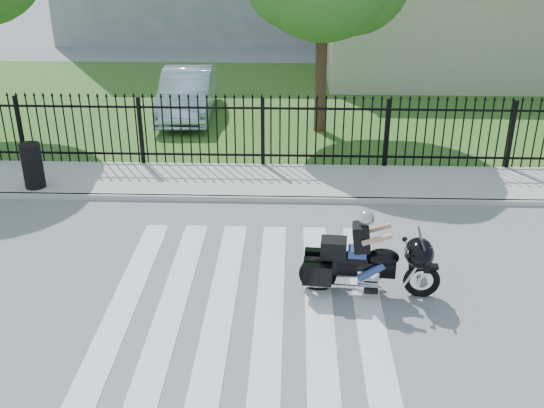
{
  "coord_description": "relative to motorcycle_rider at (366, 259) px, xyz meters",
  "views": [
    {
      "loc": [
        0.73,
        -8.79,
        5.87
      ],
      "look_at": [
        0.37,
        1.72,
        1.0
      ],
      "focal_mm": 42.0,
      "sensor_mm": 36.0,
      "label": 1
    }
  ],
  "objects": [
    {
      "name": "grass_strip",
      "position": [
        -1.97,
        11.61,
        -0.63
      ],
      "size": [
        40.0,
        12.0,
        0.02
      ],
      "primitive_type": "cube",
      "color": "#2D5F20",
      "rests_on": "ground"
    },
    {
      "name": "motorcycle_rider",
      "position": [
        0.0,
        0.0,
        0.0
      ],
      "size": [
        2.35,
        0.84,
        1.55
      ],
      "rotation": [
        0.0,
        0.0,
        -0.08
      ],
      "color": "black",
      "rests_on": "ground"
    },
    {
      "name": "curb",
      "position": [
        -1.97,
        3.61,
        -0.58
      ],
      "size": [
        40.0,
        0.12,
        0.12
      ],
      "primitive_type": "cube",
      "color": "#ADAAA3",
      "rests_on": "ground"
    },
    {
      "name": "parked_car",
      "position": [
        -4.52,
        9.95,
        0.1
      ],
      "size": [
        1.7,
        4.39,
        1.43
      ],
      "primitive_type": "imported",
      "rotation": [
        0.0,
        0.0,
        0.04
      ],
      "color": "#AFC2DD",
      "rests_on": "grass_strip"
    },
    {
      "name": "litter_bin",
      "position": [
        -7.1,
        3.99,
        0.0
      ],
      "size": [
        0.55,
        0.55,
        1.03
      ],
      "primitive_type": "cylinder",
      "rotation": [
        0.0,
        0.0,
        0.23
      ],
      "color": "black",
      "rests_on": "sidewalk"
    },
    {
      "name": "ground",
      "position": [
        -1.97,
        -0.39,
        -0.64
      ],
      "size": [
        120.0,
        120.0,
        0.0
      ],
      "primitive_type": "plane",
      "color": "slate",
      "rests_on": "ground"
    },
    {
      "name": "iron_fence",
      "position": [
        -1.97,
        5.61,
        0.27
      ],
      "size": [
        26.0,
        0.04,
        1.8
      ],
      "color": "black",
      "rests_on": "ground"
    },
    {
      "name": "sidewalk",
      "position": [
        -1.97,
        4.61,
        -0.58
      ],
      "size": [
        40.0,
        2.0,
        0.12
      ],
      "primitive_type": "cube",
      "color": "#ADAAA3",
      "rests_on": "ground"
    },
    {
      "name": "building_low",
      "position": [
        5.03,
        15.61,
        1.11
      ],
      "size": [
        10.0,
        6.0,
        3.5
      ],
      "primitive_type": "cube",
      "color": "beige",
      "rests_on": "ground"
    },
    {
      "name": "crosswalk",
      "position": [
        -1.97,
        -0.39,
        -0.63
      ],
      "size": [
        5.0,
        5.5,
        0.01
      ],
      "primitive_type": null,
      "color": "silver",
      "rests_on": "ground"
    }
  ]
}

